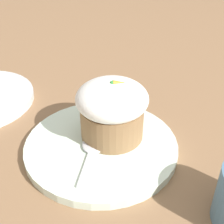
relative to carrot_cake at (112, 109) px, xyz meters
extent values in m
plane|color=#846042|center=(-0.02, -0.02, -0.06)|extent=(4.00, 4.00, 0.00)
cylinder|color=silver|center=(-0.02, -0.02, -0.06)|extent=(0.24, 0.24, 0.01)
cylinder|color=olive|center=(0.00, 0.00, -0.02)|extent=(0.10, 0.10, 0.05)
ellipsoid|color=white|center=(0.00, 0.00, 0.02)|extent=(0.11, 0.11, 0.05)
cone|color=orange|center=(0.01, 0.00, 0.04)|extent=(0.02, 0.01, 0.01)
sphere|color=green|center=(0.00, 0.00, 0.04)|extent=(0.01, 0.01, 0.01)
cube|color=silver|center=(-0.04, -0.07, -0.05)|extent=(0.03, 0.07, 0.00)
ellipsoid|color=silver|center=(-0.03, -0.02, -0.05)|extent=(0.05, 0.06, 0.01)
camera|label=1|loc=(-0.05, -0.40, 0.26)|focal=50.00mm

